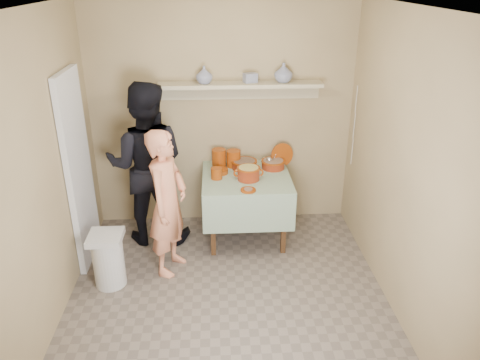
{
  "coord_description": "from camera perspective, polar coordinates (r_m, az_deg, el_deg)",
  "views": [
    {
      "loc": [
        -0.09,
        -3.45,
        2.84
      ],
      "look_at": [
        0.15,
        0.75,
        0.95
      ],
      "focal_mm": 35.0,
      "sensor_mm": 36.0,
      "label": 1
    }
  ],
  "objects": [
    {
      "name": "electrical_cord",
      "position": [
        5.41,
        13.74,
        6.4
      ],
      "size": [
        0.01,
        0.05,
        0.9
      ],
      "color": "silver",
      "rests_on": "wall_shelf"
    },
    {
      "name": "empty_bowl",
      "position": [
        5.23,
        -2.43,
        1.08
      ],
      "size": [
        0.18,
        0.18,
        0.05
      ],
      "primitive_type": "cylinder",
      "color": "maroon",
      "rests_on": "serving_table"
    },
    {
      "name": "plate_stack_a",
      "position": [
        5.38,
        -2.59,
        2.67
      ],
      "size": [
        0.16,
        0.16,
        0.21
      ],
      "primitive_type": "cylinder",
      "color": "maroon",
      "rests_on": "serving_table"
    },
    {
      "name": "tile_panel",
      "position": [
        4.96,
        -19.06,
        1.04
      ],
      "size": [
        0.06,
        0.7,
        2.0
      ],
      "primitive_type": "cube",
      "color": "silver",
      "rests_on": "ground"
    },
    {
      "name": "plate_stack_b",
      "position": [
        5.39,
        -0.8,
        2.63
      ],
      "size": [
        0.16,
        0.16,
        0.19
      ],
      "primitive_type": "cylinder",
      "color": "maroon",
      "rests_on": "serving_table"
    },
    {
      "name": "serving_table",
      "position": [
        5.22,
        0.76,
        -0.68
      ],
      "size": [
        0.97,
        0.97,
        0.76
      ],
      "color": "#4C2D16",
      "rests_on": "ground"
    },
    {
      "name": "front_plate",
      "position": [
        4.82,
        1.01,
        -1.22
      ],
      "size": [
        0.16,
        0.16,
        0.03
      ],
      "color": "maroon",
      "rests_on": "serving_table"
    },
    {
      "name": "person_cook",
      "position": [
        4.64,
        -8.81,
        -2.81
      ],
      "size": [
        0.53,
        0.64,
        1.51
      ],
      "primitive_type": "imported",
      "rotation": [
        0.0,
        0.0,
        1.22
      ],
      "color": "#E68963",
      "rests_on": "ground"
    },
    {
      "name": "wall_shelf",
      "position": [
        5.24,
        -0.02,
        11.34
      ],
      "size": [
        1.8,
        0.25,
        0.21
      ],
      "color": "tan",
      "rests_on": "room_shell"
    },
    {
      "name": "trash_bin",
      "position": [
        4.76,
        -15.75,
        -9.28
      ],
      "size": [
        0.32,
        0.32,
        0.56
      ],
      "color": "silver",
      "rests_on": "ground"
    },
    {
      "name": "ground",
      "position": [
        4.46,
        -1.43,
        -15.28
      ],
      "size": [
        3.5,
        3.5,
        0.0
      ],
      "primitive_type": "plane",
      "color": "#6E6056",
      "rests_on": "ground"
    },
    {
      "name": "ladle",
      "position": [
        5.33,
        3.63,
        2.5
      ],
      "size": [
        0.08,
        0.26,
        0.19
      ],
      "color": "silver",
      "rests_on": "cazuela_meat_b"
    },
    {
      "name": "ceramic_box",
      "position": [
        5.21,
        1.26,
        12.35
      ],
      "size": [
        0.17,
        0.14,
        0.1
      ],
      "primitive_type": "cube",
      "rotation": [
        0.0,
        0.0,
        0.33
      ],
      "color": "navy",
      "rests_on": "wall_shelf"
    },
    {
      "name": "cazuela_meat_a",
      "position": [
        5.35,
        0.52,
        2.0
      ],
      "size": [
        0.3,
        0.3,
        0.1
      ],
      "color": "maroon",
      "rests_on": "serving_table"
    },
    {
      "name": "cazuela_rice",
      "position": [
        5.05,
        1.04,
        0.95
      ],
      "size": [
        0.33,
        0.25,
        0.14
      ],
      "color": "maroon",
      "rests_on": "serving_table"
    },
    {
      "name": "bowl_stack",
      "position": [
        5.09,
        -2.87,
        0.82
      ],
      "size": [
        0.12,
        0.12,
        0.12
      ],
      "primitive_type": "cylinder",
      "color": "maroon",
      "rests_on": "serving_table"
    },
    {
      "name": "vase_right",
      "position": [
        5.23,
        5.32,
        12.9
      ],
      "size": [
        0.25,
        0.25,
        0.21
      ],
      "primitive_type": "imported",
      "rotation": [
        0.0,
        0.0,
        0.35
      ],
      "color": "navy",
      "rests_on": "wall_shelf"
    },
    {
      "name": "cazuela_meat_b",
      "position": [
        5.37,
        4.07,
        2.03
      ],
      "size": [
        0.28,
        0.28,
        0.1
      ],
      "color": "maroon",
      "rests_on": "serving_table"
    },
    {
      "name": "vase_left",
      "position": [
        5.16,
        -4.39,
        12.66
      ],
      "size": [
        0.25,
        0.25,
        0.19
      ],
      "primitive_type": "imported",
      "rotation": [
        0.0,
        0.0,
        0.85
      ],
      "color": "navy",
      "rests_on": "wall_shelf"
    },
    {
      "name": "person_helper",
      "position": [
        5.18,
        -11.32,
        1.85
      ],
      "size": [
        0.91,
        0.72,
        1.82
      ],
      "primitive_type": "imported",
      "rotation": [
        0.0,
        0.0,
        -3.18
      ],
      "color": "black",
      "rests_on": "ground"
    },
    {
      "name": "room_shell",
      "position": [
        3.66,
        -1.68,
        4.59
      ],
      "size": [
        3.04,
        3.54,
        2.62
      ],
      "color": "tan",
      "rests_on": "ground"
    },
    {
      "name": "propped_lid",
      "position": [
        5.46,
        5.16,
        3.08
      ],
      "size": [
        0.28,
        0.15,
        0.27
      ],
      "primitive_type": "cylinder",
      "rotation": [
        1.39,
        0.0,
        0.32
      ],
      "color": "maroon",
      "rests_on": "serving_table"
    }
  ]
}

